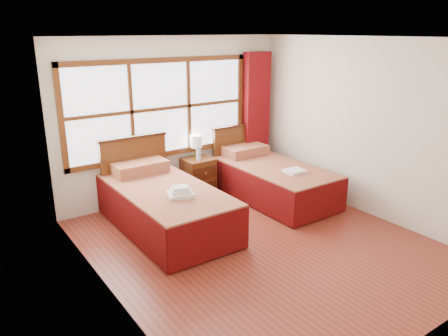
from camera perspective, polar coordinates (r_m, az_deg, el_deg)
floor at (r=5.83m, az=4.77°, el=-9.89°), size 4.50×4.50×0.00m
ceiling at (r=5.17m, az=5.53°, el=16.60°), size 4.50×4.50×0.00m
wall_back at (r=7.17m, az=-6.53°, el=6.39°), size 4.00×0.00×4.00m
wall_left at (r=4.39m, az=-15.36°, el=-1.44°), size 0.00×4.50×4.50m
wall_right at (r=6.78m, az=18.27°, el=4.95°), size 0.00×4.50×4.50m
window at (r=6.99m, az=-8.24°, el=7.70°), size 3.16×0.06×1.56m
curtain at (r=7.96m, az=4.22°, el=6.62°), size 0.50×0.16×2.30m
bed_left at (r=6.20m, az=-7.90°, el=-4.70°), size 1.17×2.27×1.14m
bed_right at (r=7.25m, az=6.16°, el=-1.44°), size 1.10×2.14×1.08m
nightstand at (r=7.35m, az=-3.36°, el=-1.17°), size 0.48×0.47×0.64m
towels_left at (r=5.72m, az=-5.70°, el=-3.18°), size 0.39×0.36×0.14m
towels_right at (r=6.83m, az=9.18°, el=-0.41°), size 0.31×0.27×0.05m
lamp at (r=7.22m, az=-3.66°, el=3.39°), size 0.20×0.20×0.39m
bottle_near at (r=7.12m, az=-3.39°, el=1.75°), size 0.06×0.06×0.22m
bottle_far at (r=7.20m, az=-3.28°, el=2.01°), size 0.06×0.06×0.24m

